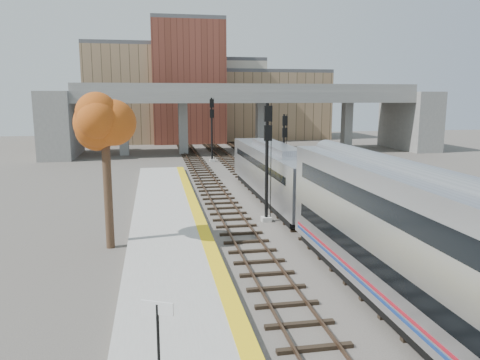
{
  "coord_description": "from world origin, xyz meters",
  "views": [
    {
      "loc": [
        -7.96,
        -20.15,
        7.87
      ],
      "look_at": [
        -2.55,
        9.27,
        2.5
      ],
      "focal_mm": 35.0,
      "sensor_mm": 36.0,
      "label": 1
    }
  ],
  "objects": [
    {
      "name": "ground",
      "position": [
        0.0,
        0.0,
        0.0
      ],
      "size": [
        160.0,
        160.0,
        0.0
      ],
      "primitive_type": "plane",
      "color": "#47423D",
      "rests_on": "ground"
    },
    {
      "name": "platform",
      "position": [
        -7.25,
        0.0,
        0.17
      ],
      "size": [
        4.5,
        60.0,
        0.35
      ],
      "primitive_type": "cube",
      "color": "#9E9E99",
      "rests_on": "ground"
    },
    {
      "name": "yellow_strip",
      "position": [
        -5.35,
        0.0,
        0.35
      ],
      "size": [
        0.7,
        60.0,
        0.01
      ],
      "primitive_type": "cube",
      "color": "yellow",
      "rests_on": "platform"
    },
    {
      "name": "tracks",
      "position": [
        0.93,
        12.5,
        0.08
      ],
      "size": [
        10.7,
        95.0,
        0.25
      ],
      "color": "black",
      "rests_on": "ground"
    },
    {
      "name": "overpass",
      "position": [
        4.92,
        45.0,
        5.81
      ],
      "size": [
        54.0,
        12.0,
        9.5
      ],
      "color": "slate",
      "rests_on": "ground"
    },
    {
      "name": "buildings_far",
      "position": [
        1.26,
        66.57,
        7.88
      ],
      "size": [
        43.0,
        21.0,
        20.6
      ],
      "color": "#957856",
      "rests_on": "ground"
    },
    {
      "name": "parking_lot",
      "position": [
        14.0,
        28.0,
        0.02
      ],
      "size": [
        14.0,
        18.0,
        0.04
      ],
      "primitive_type": "cube",
      "color": "black",
      "rests_on": "ground"
    },
    {
      "name": "locomotive",
      "position": [
        1.0,
        13.77,
        2.28
      ],
      "size": [
        3.02,
        19.05,
        4.1
      ],
      "color": "#A8AAB2",
      "rests_on": "ground"
    },
    {
      "name": "coach",
      "position": [
        1.0,
        -8.83,
        2.8
      ],
      "size": [
        3.03,
        25.0,
        5.0
      ],
      "color": "#A8AAB2",
      "rests_on": "ground"
    },
    {
      "name": "signal_mast_near",
      "position": [
        -1.1,
        7.87,
        3.78
      ],
      "size": [
        0.6,
        0.64,
        7.47
      ],
      "color": "#9E9E99",
      "rests_on": "ground"
    },
    {
      "name": "signal_mast_mid",
      "position": [
        3.0,
        18.59,
        3.02
      ],
      "size": [
        0.6,
        0.64,
        6.37
      ],
      "color": "#9E9E99",
      "rests_on": "ground"
    },
    {
      "name": "signal_mast_far",
      "position": [
        -1.1,
        35.99,
        3.94
      ],
      "size": [
        0.6,
        0.64,
        7.7
      ],
      "color": "#9E9E99",
      "rests_on": "ground"
    },
    {
      "name": "station_sign",
      "position": [
        -8.02,
        -8.59,
        1.98
      ],
      "size": [
        0.84,
        0.42,
        2.27
      ],
      "rotation": [
        0.0,
        0.0,
        -0.43
      ],
      "color": "black",
      "rests_on": "platform"
    },
    {
      "name": "tree",
      "position": [
        -10.4,
        4.35,
        6.81
      ],
      "size": [
        3.6,
        3.6,
        9.18
      ],
      "color": "#382619",
      "rests_on": "ground"
    },
    {
      "name": "car_a",
      "position": [
        11.26,
        23.24,
        0.58
      ],
      "size": [
        1.29,
        3.18,
        1.08
      ],
      "primitive_type": "imported",
      "rotation": [
        0.0,
        0.0,
        0.01
      ],
      "color": "#99999E",
      "rests_on": "parking_lot"
    },
    {
      "name": "car_b",
      "position": [
        14.95,
        27.97,
        0.67
      ],
      "size": [
        1.4,
        3.85,
        1.26
      ],
      "primitive_type": "imported",
      "rotation": [
        0.0,
        0.0,
        0.02
      ],
      "color": "#99999E",
      "rests_on": "parking_lot"
    },
    {
      "name": "car_c",
      "position": [
        16.12,
        29.88,
        0.57
      ],
      "size": [
        2.12,
        3.87,
        1.06
      ],
      "primitive_type": "imported",
      "rotation": [
        0.0,
        0.0,
        -0.18
      ],
      "color": "#99999E",
      "rests_on": "parking_lot"
    }
  ]
}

